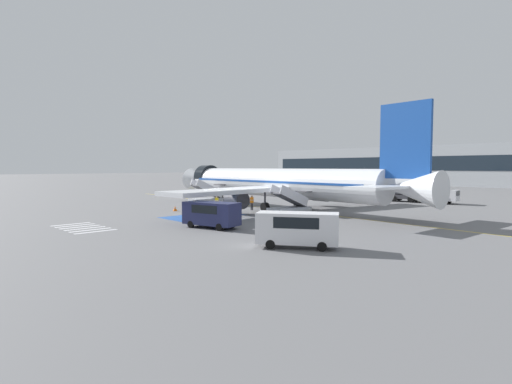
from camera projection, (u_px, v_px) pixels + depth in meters
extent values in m
plane|color=slate|center=(281.00, 210.00, 50.13)|extent=(600.00, 600.00, 0.00)
cube|color=gold|center=(274.00, 209.00, 51.86)|extent=(76.41, 4.92, 0.01)
cube|color=#2856A8|center=(203.00, 216.00, 44.07)|extent=(4.88, 8.73, 0.01)
cube|color=silver|center=(71.00, 224.00, 37.83)|extent=(0.44, 3.60, 0.01)
cube|color=silver|center=(75.00, 226.00, 36.97)|extent=(0.44, 3.60, 0.01)
cube|color=silver|center=(80.00, 227.00, 36.10)|extent=(0.44, 3.60, 0.01)
cube|color=silver|center=(85.00, 228.00, 35.24)|extent=(0.44, 3.60, 0.01)
cube|color=silver|center=(91.00, 230.00, 34.37)|extent=(0.44, 3.60, 0.01)
cube|color=silver|center=(96.00, 232.00, 33.51)|extent=(0.44, 3.60, 0.01)
cylinder|color=silver|center=(274.00, 183.00, 51.64)|extent=(32.71, 5.65, 3.65)
cone|color=silver|center=(198.00, 179.00, 65.57)|extent=(4.23, 3.82, 3.58)
cone|color=silver|center=(412.00, 189.00, 37.16)|extent=(5.68, 3.84, 3.51)
cylinder|color=black|center=(207.00, 177.00, 63.45)|extent=(2.41, 3.82, 3.69)
cube|color=#19479E|center=(274.00, 181.00, 51.63)|extent=(30.12, 5.56, 0.24)
cube|color=silver|center=(234.00, 191.00, 43.29)|extent=(5.71, 17.54, 0.44)
cylinder|color=#38383D|center=(237.00, 200.00, 45.73)|extent=(2.61, 2.07, 1.92)
cube|color=silver|center=(338.00, 186.00, 54.88)|extent=(7.74, 17.78, 0.44)
cylinder|color=#38383D|center=(321.00, 194.00, 55.20)|extent=(2.61, 2.07, 1.92)
cube|color=#19479E|center=(405.00, 141.00, 37.50)|extent=(5.12, 0.67, 7.17)
cube|color=silver|center=(378.00, 187.00, 35.95)|extent=(3.64, 6.03, 0.24)
cube|color=silver|center=(417.00, 185.00, 40.43)|extent=(3.64, 6.03, 0.24)
cylinder|color=#38383D|center=(223.00, 191.00, 60.43)|extent=(0.20, 0.20, 2.62)
cylinder|color=black|center=(223.00, 200.00, 60.51)|extent=(0.86, 0.33, 0.84)
cylinder|color=#38383D|center=(265.00, 198.00, 48.63)|extent=(0.24, 0.24, 2.31)
cylinder|color=black|center=(265.00, 207.00, 48.71)|extent=(1.13, 0.67, 1.10)
cylinder|color=#38383D|center=(298.00, 195.00, 52.41)|extent=(0.24, 0.24, 2.31)
cylinder|color=black|center=(298.00, 204.00, 52.48)|extent=(1.13, 0.67, 1.10)
cube|color=#ADB2BA|center=(207.00, 201.00, 55.78)|extent=(2.49, 4.93, 0.70)
cylinder|color=black|center=(213.00, 202.00, 57.60)|extent=(0.26, 0.71, 0.70)
cylinder|color=black|center=(221.00, 203.00, 56.17)|extent=(0.26, 0.71, 0.70)
cylinder|color=black|center=(193.00, 204.00, 55.43)|extent=(0.26, 0.71, 0.70)
cylinder|color=black|center=(200.00, 204.00, 54.00)|extent=(0.26, 0.71, 0.70)
cube|color=#4C4C51|center=(207.00, 192.00, 55.70)|extent=(1.68, 4.23, 2.00)
cube|color=#4C4C51|center=(220.00, 185.00, 57.11)|extent=(1.71, 1.20, 0.12)
cube|color=silver|center=(204.00, 188.00, 56.25)|extent=(0.34, 4.47, 2.72)
cube|color=silver|center=(210.00, 189.00, 55.08)|extent=(0.34, 4.47, 2.72)
cube|color=#ADB2BA|center=(289.00, 210.00, 43.38)|extent=(2.49, 4.93, 0.70)
cylinder|color=black|center=(294.00, 212.00, 45.20)|extent=(0.26, 0.71, 0.70)
cylinder|color=black|center=(306.00, 213.00, 43.77)|extent=(0.26, 0.71, 0.70)
cylinder|color=black|center=(272.00, 214.00, 43.03)|extent=(0.26, 0.71, 0.70)
cylinder|color=black|center=(284.00, 216.00, 41.61)|extent=(0.26, 0.71, 0.70)
cube|color=#4C4C51|center=(289.00, 200.00, 43.31)|extent=(1.68, 4.22, 1.77)
cube|color=#4C4C51|center=(304.00, 192.00, 44.73)|extent=(1.71, 1.20, 0.12)
cube|color=silver|center=(284.00, 195.00, 43.86)|extent=(0.33, 4.43, 2.51)
cube|color=silver|center=(295.00, 196.00, 42.69)|extent=(0.33, 4.43, 2.51)
cube|color=#38383D|center=(417.00, 197.00, 61.27)|extent=(9.78, 3.48, 0.60)
cube|color=silver|center=(450.00, 195.00, 58.22)|extent=(2.36, 2.58, 1.60)
cube|color=black|center=(458.00, 194.00, 57.52)|extent=(0.25, 1.99, 0.70)
cylinder|color=#B7BCC4|center=(415.00, 187.00, 61.45)|extent=(6.82, 3.21, 2.54)
cylinder|color=gold|center=(415.00, 187.00, 61.45)|extent=(0.62, 2.61, 2.59)
cylinder|color=black|center=(449.00, 200.00, 59.45)|extent=(0.98, 0.38, 0.96)
cylinder|color=black|center=(444.00, 201.00, 57.64)|extent=(0.98, 0.38, 0.96)
cylinder|color=black|center=(416.00, 199.00, 62.54)|extent=(0.98, 0.38, 0.96)
cylinder|color=black|center=(411.00, 199.00, 60.73)|extent=(0.98, 0.38, 0.96)
cylinder|color=black|center=(399.00, 198.00, 64.25)|extent=(0.98, 0.38, 0.96)
cylinder|color=black|center=(394.00, 199.00, 62.44)|extent=(0.98, 0.38, 0.96)
cube|color=silver|center=(297.00, 228.00, 26.72)|extent=(5.55, 4.60, 2.06)
cube|color=black|center=(297.00, 221.00, 26.69)|extent=(3.54, 3.26, 0.74)
cylinder|color=black|center=(323.00, 242.00, 27.27)|extent=(0.64, 0.52, 0.64)
cylinder|color=black|center=(322.00, 247.00, 25.58)|extent=(0.64, 0.52, 0.64)
cylinder|color=black|center=(275.00, 240.00, 27.98)|extent=(0.64, 0.52, 0.64)
cylinder|color=black|center=(270.00, 245.00, 26.29)|extent=(0.64, 0.52, 0.64)
cube|color=#1E234C|center=(211.00, 213.00, 35.43)|extent=(5.47, 3.24, 1.99)
cube|color=black|center=(211.00, 208.00, 35.40)|extent=(3.24, 2.71, 0.72)
cylinder|color=black|center=(232.00, 224.00, 35.45)|extent=(0.67, 0.35, 0.64)
cylinder|color=black|center=(219.00, 227.00, 33.85)|extent=(0.67, 0.35, 0.64)
cylinder|color=black|center=(204.00, 222.00, 37.13)|extent=(0.67, 0.35, 0.64)
cylinder|color=black|center=(191.00, 224.00, 35.53)|extent=(0.67, 0.35, 0.64)
cylinder|color=#2D2D33|center=(251.00, 206.00, 50.43)|extent=(0.14, 0.14, 0.90)
cylinder|color=#2D2D33|center=(252.00, 206.00, 50.38)|extent=(0.14, 0.14, 0.90)
cube|color=orange|center=(252.00, 200.00, 50.36)|extent=(0.47, 0.41, 0.71)
cube|color=silver|center=(252.00, 200.00, 50.36)|extent=(0.49, 0.42, 0.06)
sphere|color=brown|center=(252.00, 196.00, 50.33)|extent=(0.24, 0.24, 0.24)
cylinder|color=#191E38|center=(217.00, 206.00, 51.53)|extent=(0.14, 0.14, 0.80)
cylinder|color=#191E38|center=(216.00, 206.00, 51.55)|extent=(0.14, 0.14, 0.80)
cube|color=yellow|center=(217.00, 200.00, 51.50)|extent=(0.47, 0.43, 0.63)
cube|color=silver|center=(217.00, 200.00, 51.50)|extent=(0.48, 0.45, 0.06)
sphere|color=beige|center=(217.00, 197.00, 51.47)|extent=(0.22, 0.22, 0.22)
cone|color=orange|center=(175.00, 208.00, 49.23)|extent=(0.55, 0.55, 0.61)
cylinder|color=white|center=(175.00, 208.00, 49.22)|extent=(0.30, 0.30, 0.07)
cone|color=orange|center=(227.00, 214.00, 43.28)|extent=(0.61, 0.61, 0.68)
cylinder|color=white|center=(227.00, 214.00, 43.28)|extent=(0.34, 0.34, 0.08)
cube|color=#9EA3A8|center=(442.00, 165.00, 118.75)|extent=(122.05, 12.00, 11.75)
cube|color=#19232D|center=(434.00, 163.00, 114.53)|extent=(117.17, 0.10, 4.11)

